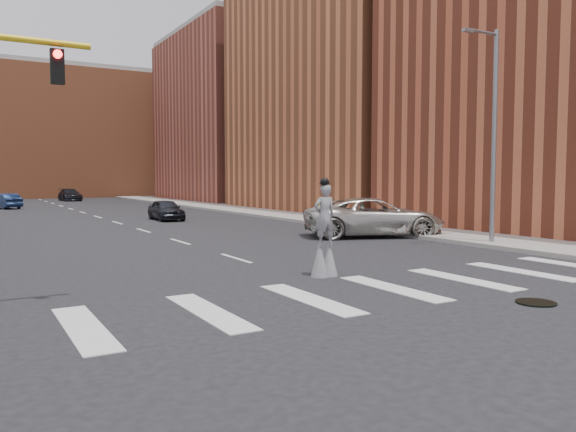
{
  "coord_description": "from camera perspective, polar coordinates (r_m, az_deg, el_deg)",
  "views": [
    {
      "loc": [
        -8.33,
        -10.19,
        2.92
      ],
      "look_at": [
        0.36,
        4.88,
        1.7
      ],
      "focal_mm": 35.0,
      "sensor_mm": 36.0,
      "label": 1
    }
  ],
  "objects": [
    {
      "name": "ground_plane",
      "position": [
        13.48,
        9.17,
        -8.54
      ],
      "size": [
        160.0,
        160.0,
        0.0
      ],
      "primitive_type": "plane",
      "color": "black",
      "rests_on": "ground"
    },
    {
      "name": "sidewalk_right",
      "position": [
        40.99,
        0.65,
        0.05
      ],
      "size": [
        5.0,
        90.0,
        0.18
      ],
      "primitive_type": "cube",
      "color": "gray",
      "rests_on": "ground"
    },
    {
      "name": "manhole",
      "position": [
        14.28,
        23.87,
        -8.05
      ],
      "size": [
        0.9,
        0.9,
        0.04
      ],
      "primitive_type": "cylinder",
      "color": "black",
      "rests_on": "ground"
    },
    {
      "name": "building_mid",
      "position": [
        51.17,
        7.17,
        14.19
      ],
      "size": [
        16.0,
        22.0,
        24.0
      ],
      "primitive_type": "cube",
      "color": "#B76139",
      "rests_on": "ground"
    },
    {
      "name": "building_far",
      "position": [
        71.35,
        -4.73,
        9.68
      ],
      "size": [
        16.0,
        22.0,
        20.0
      ],
      "primitive_type": "cube",
      "color": "#A44D3C",
      "rests_on": "ground"
    },
    {
      "name": "building_backdrop",
      "position": [
        89.56,
        -20.89,
        7.63
      ],
      "size": [
        26.0,
        14.0,
        18.0
      ],
      "primitive_type": "cube",
      "color": "#B76139",
      "rests_on": "ground"
    },
    {
      "name": "streetlight",
      "position": [
        25.22,
        20.08,
        8.26
      ],
      "size": [
        2.05,
        0.2,
        9.0
      ],
      "color": "slate",
      "rests_on": "ground"
    },
    {
      "name": "stilt_performer",
      "position": [
        16.41,
        3.72,
        -2.14
      ],
      "size": [
        0.84,
        0.54,
        2.89
      ],
      "rotation": [
        0.0,
        0.0,
        3.08
      ],
      "color": "black",
      "rests_on": "ground"
    },
    {
      "name": "suv_crossing",
      "position": [
        27.78,
        8.72,
        -0.12
      ],
      "size": [
        7.48,
        5.44,
        1.89
      ],
      "primitive_type": "imported",
      "rotation": [
        0.0,
        0.0,
        1.19
      ],
      "color": "beige",
      "rests_on": "ground"
    },
    {
      "name": "car_near",
      "position": [
        38.66,
        -12.29,
        0.63
      ],
      "size": [
        1.72,
        4.16,
        1.41
      ],
      "primitive_type": "imported",
      "rotation": [
        0.0,
        0.0,
        -0.01
      ],
      "color": "black",
      "rests_on": "ground"
    },
    {
      "name": "car_mid",
      "position": [
        57.6,
        -26.75,
        1.36
      ],
      "size": [
        2.66,
        4.46,
        1.39
      ],
      "primitive_type": "imported",
      "rotation": [
        0.0,
        0.0,
        3.45
      ],
      "color": "#15264C",
      "rests_on": "ground"
    },
    {
      "name": "car_far",
      "position": [
        73.39,
        -21.28,
        2.03
      ],
      "size": [
        2.37,
        5.2,
        1.47
      ],
      "primitive_type": "imported",
      "rotation": [
        0.0,
        0.0,
        0.06
      ],
      "color": "black",
      "rests_on": "ground"
    }
  ]
}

